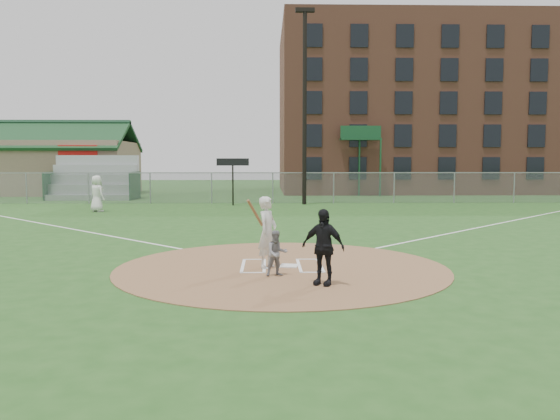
{
  "coord_description": "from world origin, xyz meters",
  "views": [
    {
      "loc": [
        -0.37,
        -13.72,
        2.68
      ],
      "look_at": [
        0.0,
        2.0,
        1.3
      ],
      "focal_mm": 35.0,
      "sensor_mm": 36.0,
      "label": 1
    }
  ],
  "objects_px": {
    "batter_at_plate": "(267,232)",
    "ondeck_player": "(97,194)",
    "catcher": "(277,253)",
    "umpire": "(323,247)",
    "home_plate": "(289,266)"
  },
  "relations": [
    {
      "from": "umpire",
      "to": "ondeck_player",
      "type": "distance_m",
      "value": 20.87
    },
    {
      "from": "catcher",
      "to": "home_plate",
      "type": "bearing_deg",
      "value": 58.4
    },
    {
      "from": "catcher",
      "to": "umpire",
      "type": "distance_m",
      "value": 1.4
    },
    {
      "from": "catcher",
      "to": "ondeck_player",
      "type": "distance_m",
      "value": 19.57
    },
    {
      "from": "catcher",
      "to": "umpire",
      "type": "xyz_separation_m",
      "value": [
        0.98,
        -0.95,
        0.3
      ]
    },
    {
      "from": "catcher",
      "to": "umpire",
      "type": "bearing_deg",
      "value": -59.43
    },
    {
      "from": "batter_at_plate",
      "to": "ondeck_player",
      "type": "bearing_deg",
      "value": 119.82
    },
    {
      "from": "home_plate",
      "to": "catcher",
      "type": "height_order",
      "value": "catcher"
    },
    {
      "from": "ondeck_player",
      "to": "home_plate",
      "type": "bearing_deg",
      "value": 159.05
    },
    {
      "from": "home_plate",
      "to": "batter_at_plate",
      "type": "xyz_separation_m",
      "value": [
        -0.55,
        -0.15,
        0.89
      ]
    },
    {
      "from": "home_plate",
      "to": "umpire",
      "type": "height_order",
      "value": "umpire"
    },
    {
      "from": "batter_at_plate",
      "to": "umpire",
      "type": "bearing_deg",
      "value": -58.3
    },
    {
      "from": "catcher",
      "to": "ondeck_player",
      "type": "bearing_deg",
      "value": 103.44
    },
    {
      "from": "home_plate",
      "to": "ondeck_player",
      "type": "relative_size",
      "value": 0.23
    },
    {
      "from": "catcher",
      "to": "batter_at_plate",
      "type": "xyz_separation_m",
      "value": [
        -0.22,
        1.0,
        0.37
      ]
    }
  ]
}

